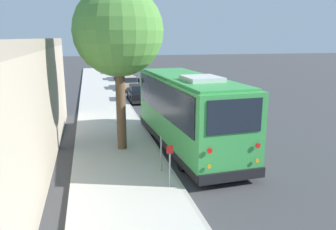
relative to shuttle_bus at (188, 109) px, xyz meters
name	(u,v)px	position (x,y,z in m)	size (l,w,h in m)	color
ground_plane	(184,140)	(1.23, -0.19, -1.88)	(160.00, 160.00, 0.00)	#3D3D3F
sidewalk_slab	(113,143)	(1.23, 3.31, -1.80)	(80.00, 3.58, 0.15)	beige
curb_strip	(152,141)	(1.23, 1.45, -1.80)	(80.00, 0.14, 0.15)	#AAA69D
shuttle_bus	(188,109)	(0.00, 0.00, 0.00)	(9.03, 3.18, 3.51)	green
parked_sedan_black	(140,93)	(12.07, 0.36, -1.26)	(4.17, 1.87, 1.32)	black
parked_sedan_tan	(128,83)	(18.32, 0.54, -1.28)	(4.49, 1.83, 1.29)	tan
parked_sedan_white	(123,75)	(25.59, 0.33, -1.27)	(4.54, 1.85, 1.30)	silver
parked_sedan_gray	(117,70)	(32.43, 0.43, -1.29)	(4.13, 1.73, 1.27)	slate
parked_sedan_maroon	(113,66)	(39.56, 0.46, -1.27)	(4.54, 1.96, 1.31)	maroon
street_tree	(118,25)	(0.35, 2.99, 3.63)	(3.77, 3.77, 7.57)	brown
sign_post_near	(170,166)	(-4.06, 1.84, -0.98)	(0.06, 0.22, 1.44)	gray
sign_post_far	(161,153)	(-2.71, 1.84, -1.03)	(0.06, 0.06, 1.39)	gray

